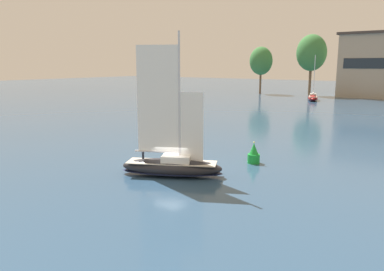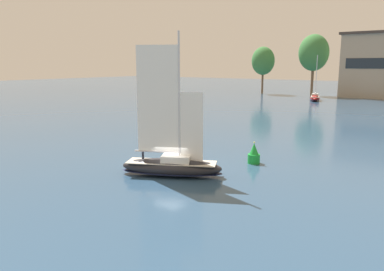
{
  "view_description": "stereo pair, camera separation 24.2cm",
  "coord_description": "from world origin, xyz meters",
  "px_view_note": "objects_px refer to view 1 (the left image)",
  "views": [
    {
      "loc": [
        19.56,
        -24.29,
        9.47
      ],
      "look_at": [
        0.0,
        3.0,
        3.06
      ],
      "focal_mm": 35.0,
      "sensor_mm": 36.0,
      "label": 1
    },
    {
      "loc": [
        19.76,
        -24.15,
        9.47
      ],
      "look_at": [
        0.0,
        3.0,
        3.06
      ],
      "focal_mm": 35.0,
      "sensor_mm": 36.0,
      "label": 2
    }
  ],
  "objects_px": {
    "sailboat_main": "(172,164)",
    "sailboat_moored_mid_channel": "(313,97)",
    "tree_shore_left": "(312,53)",
    "tree_shore_center": "(261,61)",
    "channel_buoy": "(254,155)"
  },
  "relations": [
    {
      "from": "sailboat_main",
      "to": "sailboat_moored_mid_channel",
      "type": "bearing_deg",
      "value": 99.21
    },
    {
      "from": "tree_shore_left",
      "to": "sailboat_main",
      "type": "bearing_deg",
      "value": -78.57
    },
    {
      "from": "tree_shore_center",
      "to": "channel_buoy",
      "type": "xyz_separation_m",
      "value": [
        37.45,
        -79.97,
        -9.64
      ]
    },
    {
      "from": "tree_shore_left",
      "to": "tree_shore_center",
      "type": "bearing_deg",
      "value": -171.13
    },
    {
      "from": "tree_shore_left",
      "to": "tree_shore_center",
      "type": "distance_m",
      "value": 15.69
    },
    {
      "from": "tree_shore_left",
      "to": "sailboat_moored_mid_channel",
      "type": "xyz_separation_m",
      "value": [
        6.06,
        -15.1,
        -12.01
      ]
    },
    {
      "from": "tree_shore_center",
      "to": "sailboat_moored_mid_channel",
      "type": "xyz_separation_m",
      "value": [
        21.39,
        -12.71,
        -9.69
      ]
    },
    {
      "from": "sailboat_moored_mid_channel",
      "to": "tree_shore_center",
      "type": "bearing_deg",
      "value": 149.28
    },
    {
      "from": "tree_shore_left",
      "to": "sailboat_moored_mid_channel",
      "type": "distance_m",
      "value": 20.23
    },
    {
      "from": "tree_shore_center",
      "to": "sailboat_moored_mid_channel",
      "type": "relative_size",
      "value": 1.27
    },
    {
      "from": "sailboat_moored_mid_channel",
      "to": "channel_buoy",
      "type": "height_order",
      "value": "sailboat_moored_mid_channel"
    },
    {
      "from": "tree_shore_left",
      "to": "sailboat_main",
      "type": "xyz_separation_m",
      "value": [
        18.24,
        -90.22,
        -11.84
      ]
    },
    {
      "from": "tree_shore_center",
      "to": "sailboat_main",
      "type": "xyz_separation_m",
      "value": [
        33.57,
        -87.83,
        -9.51
      ]
    },
    {
      "from": "channel_buoy",
      "to": "tree_shore_left",
      "type": "bearing_deg",
      "value": 105.03
    },
    {
      "from": "channel_buoy",
      "to": "sailboat_main",
      "type": "bearing_deg",
      "value": -116.29
    }
  ]
}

